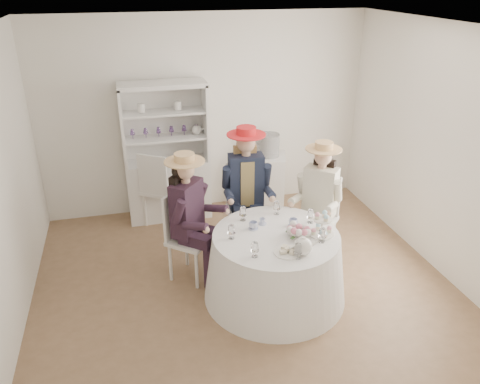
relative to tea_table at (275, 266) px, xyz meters
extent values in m
plane|color=brown|center=(-0.26, 0.34, -0.37)|extent=(4.50, 4.50, 0.00)
plane|color=white|center=(-0.26, 0.34, 2.33)|extent=(4.50, 4.50, 0.00)
plane|color=white|center=(-0.26, 2.34, 0.98)|extent=(4.50, 0.00, 4.50)
plane|color=white|center=(-0.26, -1.66, 0.98)|extent=(4.50, 0.00, 4.50)
plane|color=white|center=(1.99, 0.34, 0.98)|extent=(0.00, 4.50, 4.50)
cone|color=white|center=(0.00, 0.00, -0.01)|extent=(1.49, 1.49, 0.72)
cylinder|color=white|center=(0.00, 0.00, 0.36)|extent=(1.29, 1.29, 0.02)
cube|color=silver|center=(-0.86, 2.09, 0.05)|extent=(1.19, 0.69, 0.84)
cube|color=silver|center=(-0.86, 2.27, 0.98)|extent=(1.09, 0.32, 1.02)
cube|color=silver|center=(-0.86, 2.09, 1.49)|extent=(1.19, 0.69, 0.06)
cube|color=silver|center=(-1.40, 2.09, 0.98)|extent=(0.14, 0.41, 1.02)
cube|color=silver|center=(-0.32, 2.09, 0.98)|extent=(0.14, 0.41, 1.02)
cube|color=silver|center=(-0.86, 2.09, 0.79)|extent=(1.10, 0.63, 0.03)
cube|color=silver|center=(-0.86, 2.09, 1.14)|extent=(1.10, 0.63, 0.03)
sphere|color=white|center=(-0.44, 2.09, 0.87)|extent=(0.13, 0.13, 0.13)
cube|color=silver|center=(0.57, 2.09, 0.02)|extent=(0.63, 0.63, 0.78)
cylinder|color=black|center=(0.57, 2.09, 0.56)|extent=(0.42, 0.42, 0.31)
cube|color=silver|center=(-0.80, 0.56, 0.10)|extent=(0.59, 0.59, 0.04)
cylinder|color=silver|center=(-0.78, 0.33, -0.14)|extent=(0.04, 0.04, 0.46)
cylinder|color=silver|center=(-0.56, 0.58, -0.14)|extent=(0.04, 0.04, 0.46)
cylinder|color=silver|center=(-1.03, 0.54, -0.14)|extent=(0.04, 0.04, 0.46)
cylinder|color=silver|center=(-0.82, 0.80, -0.14)|extent=(0.04, 0.04, 0.46)
cube|color=silver|center=(-0.94, 0.68, 0.39)|extent=(0.28, 0.32, 0.52)
cube|color=black|center=(-0.81, 0.58, 0.49)|extent=(0.40, 0.42, 0.61)
cube|color=black|center=(-0.76, 0.41, 0.19)|extent=(0.36, 0.33, 0.13)
cylinder|color=black|center=(-0.65, 0.31, -0.13)|extent=(0.10, 0.10, 0.48)
cylinder|color=black|center=(-0.92, 0.38, 0.57)|extent=(0.20, 0.19, 0.29)
cube|color=black|center=(-0.64, 0.55, 0.19)|extent=(0.36, 0.33, 0.13)
cylinder|color=black|center=(-0.53, 0.46, -0.13)|extent=(0.10, 0.10, 0.48)
cylinder|color=black|center=(-0.64, 0.71, 0.57)|extent=(0.20, 0.19, 0.29)
cylinder|color=#D8A889|center=(-0.81, 0.58, 0.82)|extent=(0.09, 0.09, 0.08)
sphere|color=#D8A889|center=(-0.81, 0.58, 0.93)|extent=(0.20, 0.20, 0.20)
sphere|color=black|center=(-0.85, 0.61, 0.92)|extent=(0.20, 0.20, 0.20)
cube|color=black|center=(-0.88, 0.63, 0.67)|extent=(0.23, 0.25, 0.40)
cylinder|color=tan|center=(-0.81, 0.58, 1.03)|extent=(0.42, 0.42, 0.01)
cylinder|color=tan|center=(-0.81, 0.58, 1.07)|extent=(0.21, 0.21, 0.08)
cube|color=silver|center=(-0.05, 0.97, 0.13)|extent=(0.49, 0.49, 0.04)
cylinder|color=silver|center=(-0.25, 0.81, -0.12)|extent=(0.04, 0.04, 0.49)
cylinder|color=silver|center=(0.11, 0.78, -0.12)|extent=(0.04, 0.04, 0.49)
cylinder|color=silver|center=(-0.21, 1.17, -0.12)|extent=(0.04, 0.04, 0.49)
cylinder|color=silver|center=(0.14, 1.13, -0.12)|extent=(0.04, 0.04, 0.49)
cube|color=silver|center=(-0.03, 1.17, 0.44)|extent=(0.43, 0.07, 0.56)
cube|color=#1C2338|center=(-0.05, 1.00, 0.55)|extent=(0.42, 0.26, 0.65)
cube|color=tan|center=(-0.05, 1.00, 0.55)|extent=(0.18, 0.26, 0.56)
cube|color=#1C2338|center=(-0.17, 0.85, 0.22)|extent=(0.18, 0.39, 0.13)
cylinder|color=#1C2338|center=(-0.18, 0.69, -0.11)|extent=(0.11, 0.11, 0.51)
cylinder|color=#1C2338|center=(-0.28, 0.97, 0.63)|extent=(0.12, 0.20, 0.31)
cube|color=#1C2338|center=(0.03, 0.83, 0.22)|extent=(0.18, 0.39, 0.13)
cylinder|color=#1C2338|center=(0.02, 0.68, -0.11)|extent=(0.11, 0.11, 0.51)
cylinder|color=#1C2338|center=(0.18, 0.93, 0.63)|extent=(0.12, 0.20, 0.31)
cylinder|color=#D8A889|center=(-0.05, 1.00, 0.89)|extent=(0.10, 0.10, 0.09)
sphere|color=#D8A889|center=(-0.05, 1.00, 1.02)|extent=(0.21, 0.21, 0.21)
sphere|color=tan|center=(-0.05, 1.05, 1.00)|extent=(0.21, 0.21, 0.21)
cube|color=tan|center=(-0.04, 1.09, 0.74)|extent=(0.28, 0.11, 0.42)
cylinder|color=red|center=(-0.05, 1.00, 1.12)|extent=(0.45, 0.45, 0.01)
cylinder|color=red|center=(-0.05, 1.00, 1.16)|extent=(0.22, 0.22, 0.09)
cube|color=silver|center=(0.74, 0.64, 0.09)|extent=(0.58, 0.58, 0.04)
cylinder|color=silver|center=(0.51, 0.63, -0.14)|extent=(0.04, 0.04, 0.45)
cylinder|color=silver|center=(0.75, 0.41, -0.14)|extent=(0.04, 0.04, 0.45)
cylinder|color=silver|center=(0.73, 0.87, -0.14)|extent=(0.04, 0.04, 0.45)
cylinder|color=silver|center=(0.97, 0.65, -0.14)|extent=(0.04, 0.04, 0.45)
cube|color=silver|center=(0.86, 0.78, 0.37)|extent=(0.31, 0.29, 0.51)
cube|color=beige|center=(0.75, 0.65, 0.47)|extent=(0.41, 0.40, 0.59)
cube|color=beige|center=(0.59, 0.61, 0.17)|extent=(0.33, 0.35, 0.12)
cylinder|color=beige|center=(0.49, 0.51, -0.13)|extent=(0.10, 0.10, 0.47)
cylinder|color=beige|center=(0.57, 0.77, 0.54)|extent=(0.19, 0.19, 0.28)
cube|color=beige|center=(0.72, 0.49, 0.17)|extent=(0.33, 0.35, 0.12)
cylinder|color=beige|center=(0.62, 0.38, -0.13)|extent=(0.10, 0.10, 0.47)
cylinder|color=beige|center=(0.88, 0.48, 0.54)|extent=(0.19, 0.19, 0.28)
cylinder|color=#D8A889|center=(0.75, 0.65, 0.79)|extent=(0.09, 0.09, 0.08)
sphere|color=#D8A889|center=(0.75, 0.65, 0.90)|extent=(0.19, 0.19, 0.19)
sphere|color=black|center=(0.78, 0.69, 0.89)|extent=(0.19, 0.19, 0.19)
cube|color=black|center=(0.81, 0.72, 0.64)|extent=(0.24, 0.23, 0.39)
cylinder|color=tan|center=(0.75, 0.65, 0.99)|extent=(0.41, 0.41, 0.01)
cylinder|color=tan|center=(0.75, 0.65, 1.03)|extent=(0.20, 0.20, 0.08)
cube|color=silver|center=(-0.98, 1.93, 0.12)|extent=(0.60, 0.60, 0.04)
cylinder|color=silver|center=(-0.74, 1.98, -0.13)|extent=(0.04, 0.04, 0.47)
cylinder|color=silver|center=(-1.03, 2.17, -0.13)|extent=(0.04, 0.04, 0.47)
cylinder|color=silver|center=(-0.93, 1.69, -0.13)|extent=(0.04, 0.04, 0.47)
cylinder|color=silver|center=(-1.22, 1.88, -0.13)|extent=(0.04, 0.04, 0.47)
cube|color=silver|center=(-1.09, 1.77, 0.41)|extent=(0.36, 0.25, 0.54)
imported|color=white|center=(-0.19, 0.17, 0.41)|extent=(0.11, 0.11, 0.07)
imported|color=white|center=(-0.07, 0.25, 0.40)|extent=(0.08, 0.08, 0.06)
imported|color=white|center=(0.23, 0.13, 0.41)|extent=(0.10, 0.10, 0.07)
imported|color=white|center=(0.19, -0.05, 0.40)|extent=(0.23, 0.23, 0.05)
sphere|color=pink|center=(0.25, -0.11, 0.46)|extent=(0.07, 0.07, 0.07)
sphere|color=white|center=(0.24, -0.07, 0.46)|extent=(0.07, 0.07, 0.07)
sphere|color=pink|center=(0.21, -0.05, 0.46)|extent=(0.07, 0.07, 0.07)
sphere|color=white|center=(0.18, -0.05, 0.46)|extent=(0.07, 0.07, 0.07)
sphere|color=pink|center=(0.15, -0.07, 0.46)|extent=(0.07, 0.07, 0.07)
sphere|color=white|center=(0.14, -0.11, 0.46)|extent=(0.07, 0.07, 0.07)
sphere|color=pink|center=(0.15, -0.14, 0.46)|extent=(0.07, 0.07, 0.07)
sphere|color=white|center=(0.18, -0.16, 0.46)|extent=(0.07, 0.07, 0.07)
sphere|color=pink|center=(0.21, -0.16, 0.46)|extent=(0.07, 0.07, 0.07)
sphere|color=white|center=(0.24, -0.14, 0.46)|extent=(0.07, 0.07, 0.07)
sphere|color=white|center=(0.13, -0.39, 0.45)|extent=(0.18, 0.18, 0.18)
cylinder|color=white|center=(0.24, -0.39, 0.46)|extent=(0.10, 0.03, 0.08)
cylinder|color=white|center=(0.13, -0.39, 0.54)|extent=(0.04, 0.04, 0.02)
cylinder|color=white|center=(0.00, -0.34, 0.38)|extent=(0.26, 0.26, 0.01)
cube|color=beige|center=(-0.05, -0.36, 0.40)|extent=(0.06, 0.04, 0.03)
cube|color=beige|center=(0.00, -0.34, 0.42)|extent=(0.07, 0.05, 0.03)
cube|color=beige|center=(0.05, -0.32, 0.40)|extent=(0.07, 0.07, 0.03)
cube|color=beige|center=(-0.02, -0.30, 0.42)|extent=(0.07, 0.07, 0.03)
cube|color=beige|center=(0.03, -0.38, 0.40)|extent=(0.07, 0.07, 0.03)
cylinder|color=white|center=(0.44, -0.10, 0.38)|extent=(0.26, 0.26, 0.01)
cylinder|color=white|center=(0.44, -0.10, 0.46)|extent=(0.02, 0.02, 0.17)
cylinder|color=white|center=(0.44, -0.10, 0.54)|extent=(0.19, 0.19, 0.01)
camera|label=1|loc=(-1.36, -3.86, 2.77)|focal=35.00mm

